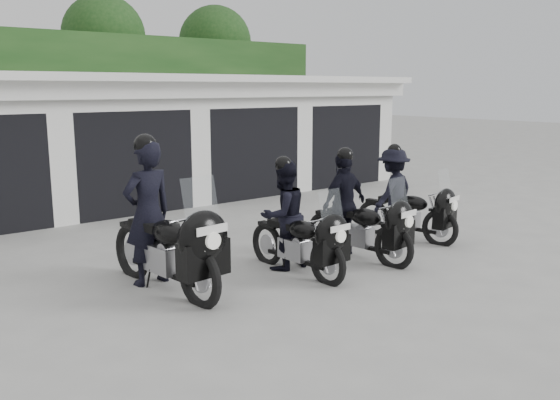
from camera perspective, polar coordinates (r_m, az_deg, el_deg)
ground at (r=8.55m, az=2.67°, el=-7.48°), size 80.00×80.00×0.00m
garage_block at (r=15.18m, az=-17.91°, el=5.52°), size 16.40×6.80×2.96m
background_vegetation at (r=19.85m, az=-22.26°, el=10.26°), size 20.00×3.90×5.80m
police_bike_a at (r=8.00m, az=-11.29°, el=-2.66°), size 0.86×2.46×2.14m
police_bike_b at (r=8.67m, az=1.08°, el=-2.16°), size 0.81×2.01×1.75m
police_bike_c at (r=9.47m, az=6.99°, el=-0.96°), size 1.04×2.07×1.81m
police_bike_d at (r=10.83m, az=11.52°, el=0.27°), size 1.13×1.99×1.75m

